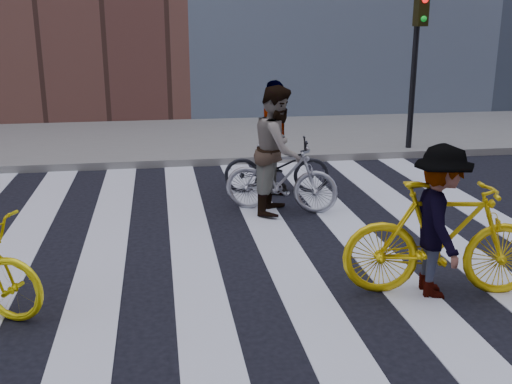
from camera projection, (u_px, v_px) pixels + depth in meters
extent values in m
plane|color=black|center=(242.00, 263.00, 7.15)|extent=(100.00, 100.00, 0.00)
cube|color=gray|center=(198.00, 139.00, 14.24)|extent=(100.00, 5.00, 0.15)
cube|color=silver|center=(100.00, 272.00, 6.89)|extent=(0.55, 10.00, 0.01)
cube|color=silver|center=(195.00, 266.00, 7.06)|extent=(0.55, 10.00, 0.01)
cube|color=silver|center=(286.00, 260.00, 7.23)|extent=(0.55, 10.00, 0.01)
cube|color=silver|center=(373.00, 254.00, 7.40)|extent=(0.55, 10.00, 0.01)
cube|color=silver|center=(456.00, 249.00, 7.58)|extent=(0.55, 10.00, 0.01)
cylinder|color=black|center=(413.00, 79.00, 12.51)|extent=(0.12, 0.12, 3.20)
cube|color=black|center=(421.00, 10.00, 11.98)|extent=(0.22, 0.28, 0.65)
sphere|color=red|center=(425.00, 0.00, 11.79)|extent=(0.12, 0.12, 0.12)
sphere|color=#0CCC26|center=(424.00, 19.00, 11.89)|extent=(0.12, 0.12, 0.12)
imported|color=#9E9FA7|center=(281.00, 178.00, 8.96)|extent=(1.77, 1.10, 1.03)
imported|color=yellow|center=(442.00, 239.00, 6.20)|extent=(2.12, 0.95, 1.23)
imported|color=black|center=(277.00, 166.00, 9.96)|extent=(1.82, 0.86, 0.92)
imported|color=slate|center=(278.00, 150.00, 8.83)|extent=(1.02, 1.13, 1.90)
imported|color=slate|center=(439.00, 222.00, 6.14)|extent=(0.78, 1.13, 1.61)
imported|color=slate|center=(274.00, 138.00, 9.82)|extent=(0.61, 1.15, 1.87)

